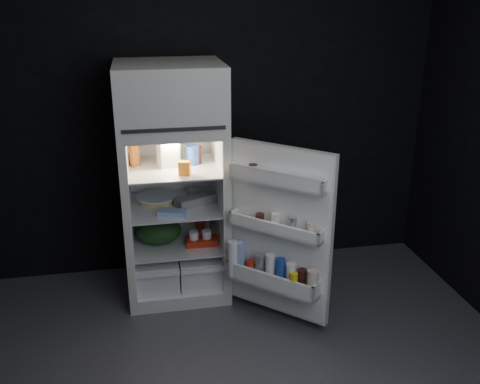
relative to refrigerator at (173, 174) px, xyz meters
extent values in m
cube|color=black|center=(0.17, 0.38, 0.39)|extent=(4.00, 0.00, 2.70)
cube|color=silver|center=(0.00, -0.02, -0.91)|extent=(0.76, 0.70, 0.10)
cube|color=silver|center=(-0.35, -0.02, -0.26)|extent=(0.05, 0.70, 1.20)
cube|color=silver|center=(0.36, -0.02, -0.26)|extent=(0.05, 0.70, 1.20)
cube|color=white|center=(0.00, 0.30, -0.26)|extent=(0.66, 0.05, 1.20)
cube|color=silver|center=(0.00, -0.02, 0.37)|extent=(0.76, 0.70, 0.06)
cube|color=silver|center=(0.00, -0.02, 0.61)|extent=(0.76, 0.70, 0.42)
cube|color=black|center=(0.00, -0.38, 0.43)|extent=(0.68, 0.01, 0.02)
cube|color=white|center=(-0.33, -0.05, -0.26)|extent=(0.01, 0.65, 1.20)
cube|color=white|center=(0.33, -0.05, -0.26)|extent=(0.01, 0.65, 1.20)
cube|color=white|center=(0.00, -0.05, 0.34)|extent=(0.66, 0.65, 0.01)
cube|color=white|center=(0.00, -0.05, -0.85)|extent=(0.66, 0.65, 0.01)
cube|color=white|center=(0.00, -0.05, 0.06)|extent=(0.65, 0.63, 0.01)
cube|color=white|center=(0.00, -0.05, -0.24)|extent=(0.65, 0.63, 0.01)
cube|color=white|center=(0.00, -0.05, -0.54)|extent=(0.65, 0.63, 0.01)
cube|color=white|center=(-0.16, -0.03, -0.74)|extent=(0.32, 0.59, 0.22)
cube|color=white|center=(0.17, -0.03, -0.74)|extent=(0.32, 0.59, 0.22)
cube|color=white|center=(-0.16, -0.35, -0.65)|extent=(0.32, 0.02, 0.03)
cube|color=white|center=(0.17, -0.35, -0.65)|extent=(0.32, 0.02, 0.03)
cube|color=#FFE5B2|center=(0.00, -0.10, 0.32)|extent=(0.14, 0.14, 0.02)
cube|color=silver|center=(0.67, -0.61, -0.26)|extent=(0.59, 0.56, 1.22)
cube|color=white|center=(0.66, -0.63, -0.26)|extent=(0.53, 0.50, 1.18)
cube|color=white|center=(0.63, -0.66, 0.11)|extent=(0.56, 0.53, 0.02)
cube|color=white|center=(0.60, -0.69, 0.15)|extent=(0.51, 0.48, 0.10)
cube|color=white|center=(0.87, -0.89, 0.15)|extent=(0.08, 0.08, 0.10)
cube|color=white|center=(0.39, -0.44, 0.15)|extent=(0.08, 0.08, 0.10)
cube|color=white|center=(0.62, -0.67, -0.22)|extent=(0.56, 0.54, 0.02)
cube|color=white|center=(0.60, -0.70, -0.19)|extent=(0.51, 0.48, 0.09)
cube|color=white|center=(0.86, -0.89, -0.19)|extent=(0.08, 0.09, 0.09)
cube|color=white|center=(0.38, -0.44, -0.19)|extent=(0.08, 0.09, 0.09)
cube|color=white|center=(0.61, -0.68, -0.63)|extent=(0.59, 0.57, 0.02)
cube|color=white|center=(0.57, -0.73, -0.57)|extent=(0.51, 0.48, 0.13)
cube|color=white|center=(0.85, -0.91, -0.57)|extent=(0.11, 0.12, 0.13)
cube|color=white|center=(0.37, -0.46, -0.57)|extent=(0.11, 0.12, 0.13)
cube|color=white|center=(0.63, -0.66, 0.21)|extent=(0.54, 0.52, 0.02)
cylinder|color=yellow|center=(0.66, -0.69, 0.17)|extent=(0.08, 0.08, 0.08)
cylinder|color=black|center=(0.50, -0.54, 0.17)|extent=(0.08, 0.08, 0.09)
cylinder|color=beige|center=(0.81, -0.84, -0.15)|extent=(0.08, 0.08, 0.11)
cylinder|color=#BABBBF|center=(0.72, -0.76, -0.15)|extent=(0.07, 0.07, 0.12)
cylinder|color=silver|center=(0.62, -0.67, -0.15)|extent=(0.08, 0.08, 0.12)
cylinder|color=black|center=(0.54, -0.58, -0.17)|extent=(0.08, 0.08, 0.09)
cylinder|color=beige|center=(0.83, -0.89, -0.52)|extent=(0.11, 0.11, 0.19)
cylinder|color=black|center=(0.77, -0.83, -0.53)|extent=(0.08, 0.08, 0.18)
cylinder|color=white|center=(0.71, -0.78, -0.52)|extent=(0.10, 0.10, 0.20)
cylinder|color=#1B3E95|center=(0.65, -0.72, -0.51)|extent=(0.09, 0.09, 0.21)
cylinder|color=white|center=(0.59, -0.67, -0.50)|extent=(0.10, 0.10, 0.22)
cylinder|color=#BABBBF|center=(0.54, -0.61, -0.52)|extent=(0.10, 0.10, 0.20)
cylinder|color=#B4240F|center=(0.48, -0.56, -0.55)|extent=(0.09, 0.09, 0.13)
cylinder|color=#87A2D0|center=(0.42, -0.50, -0.49)|extent=(0.10, 0.10, 0.25)
cylinder|color=yellow|center=(0.71, -0.83, -0.54)|extent=(0.08, 0.08, 0.16)
cylinder|color=#BABBBF|center=(0.48, -0.61, -0.57)|extent=(0.08, 0.08, 0.10)
cylinder|color=white|center=(0.36, -0.51, -0.48)|extent=(0.10, 0.10, 0.26)
cylinder|color=white|center=(0.42, -0.50, -0.37)|extent=(0.05, 0.05, 0.02)
cube|color=white|center=(-0.03, -0.01, 0.19)|extent=(0.17, 0.17, 0.24)
cylinder|color=#1B3E95|center=(0.15, 0.01, 0.14)|extent=(0.13, 0.13, 0.14)
cylinder|color=black|center=(0.17, 0.02, 0.14)|extent=(0.12, 0.12, 0.13)
cylinder|color=#C96420|center=(-0.27, 0.06, 0.18)|extent=(0.10, 0.10, 0.22)
cube|color=orange|center=(0.07, -0.24, 0.12)|extent=(0.09, 0.08, 0.10)
cube|color=gray|center=(0.16, -0.07, -0.19)|extent=(0.33, 0.23, 0.07)
cylinder|color=tan|center=(-0.13, 0.04, -0.21)|extent=(0.33, 0.33, 0.04)
cube|color=#87A2D0|center=(-0.03, -0.25, -0.21)|extent=(0.22, 0.15, 0.04)
cube|color=beige|center=(0.17, 0.15, -0.20)|extent=(0.13, 0.12, 0.05)
ellipsoid|color=#193815|center=(-0.13, -0.05, -0.43)|extent=(0.38, 0.34, 0.20)
cube|color=#B4240F|center=(0.19, -0.15, -0.50)|extent=(0.24, 0.13, 0.05)
cylinder|color=#B4240F|center=(0.22, 0.16, -0.48)|extent=(0.08, 0.08, 0.09)
cylinder|color=#BABBBF|center=(0.27, 0.13, -0.48)|extent=(0.06, 0.06, 0.09)
camera|label=1|loc=(-0.22, -3.82, 1.29)|focal=40.00mm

